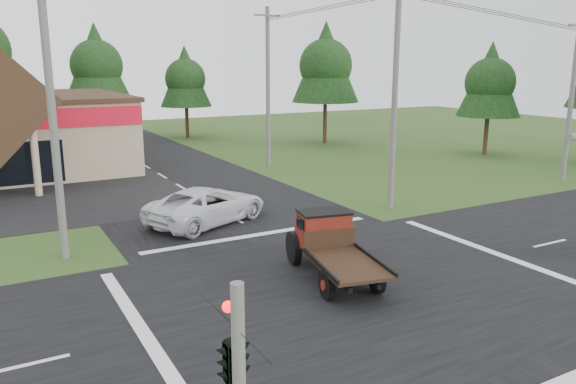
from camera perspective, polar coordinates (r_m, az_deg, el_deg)
ground at (r=19.17m, az=6.75°, el=-9.81°), size 120.00×120.00×0.00m
road_ns at (r=19.16m, az=6.75°, el=-9.78°), size 12.00×120.00×0.02m
road_ew at (r=19.16m, az=6.75°, el=-9.77°), size 120.00×12.00×0.02m
traffic_signal_corner at (r=8.48m, az=-5.58°, el=-14.27°), size 0.53×2.48×4.40m
utility_pole_nw at (r=22.50m, az=-22.80°, el=6.87°), size 2.00×0.30×10.50m
utility_pole_ne at (r=28.95m, az=10.80°, el=9.79°), size 2.00×0.30×11.50m
utility_pole_far at (r=39.40m, az=26.84°, el=8.48°), size 2.00×0.30×10.20m
utility_pole_n at (r=40.72m, az=-2.05°, el=10.66°), size 2.00×0.30×11.20m
tree_row_d at (r=57.23m, az=-18.90°, el=12.31°), size 6.16×6.16×11.11m
tree_row_e at (r=57.33m, az=-10.40°, el=11.43°), size 5.04×5.04×9.09m
tree_side_ne at (r=52.62m, az=3.86°, el=12.95°), size 6.16×6.16×11.11m
tree_side_e_near at (r=48.69m, az=19.86°, el=10.64°), size 5.04×5.04×9.09m
antique_flatbed_truck at (r=19.60m, az=4.75°, el=-5.74°), size 3.08×5.65×2.24m
white_pickup at (r=26.67m, az=-8.22°, el=-1.33°), size 6.81×5.11×1.72m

